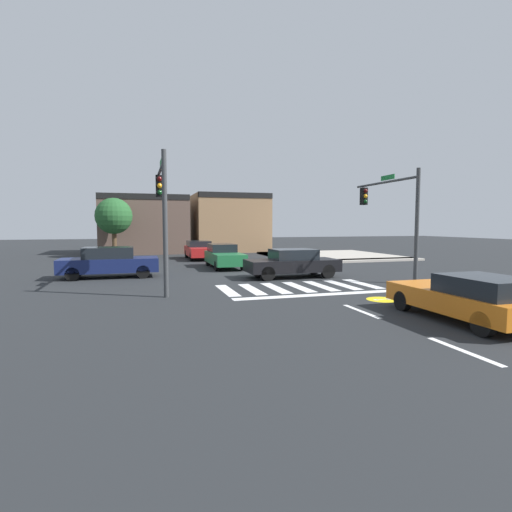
{
  "coord_description": "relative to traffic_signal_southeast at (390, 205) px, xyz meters",
  "views": [
    {
      "loc": [
        -6.56,
        -20.04,
        2.68
      ],
      "look_at": [
        -0.71,
        -0.48,
        1.05
      ],
      "focal_mm": 27.5,
      "sensor_mm": 36.0,
      "label": 1
    }
  ],
  "objects": [
    {
      "name": "ground_plane",
      "position": [
        -5.5,
        3.08,
        -3.65
      ],
      "size": [
        120.0,
        120.0,
        0.0
      ],
      "primitive_type": "plane",
      "color": "#232628"
    },
    {
      "name": "car_red",
      "position": [
        -7.55,
        13.61,
        -2.91
      ],
      "size": [
        1.89,
        4.64,
        1.42
      ],
      "rotation": [
        0.0,
        0.0,
        -1.57
      ],
      "color": "red",
      "rests_on": "ground_plane"
    },
    {
      "name": "car_orange",
      "position": [
        -3.35,
        -8.39,
        -2.97
      ],
      "size": [
        1.91,
        4.42,
        1.33
      ],
      "rotation": [
        0.0,
        0.0,
        1.57
      ],
      "color": "orange",
      "rests_on": "ground_plane"
    },
    {
      "name": "car_green",
      "position": [
        -6.99,
        7.05,
        -2.92
      ],
      "size": [
        1.78,
        4.55,
        1.46
      ],
      "rotation": [
        0.0,
        0.0,
        -1.57
      ],
      "color": "#1E6638",
      "rests_on": "ground_plane"
    },
    {
      "name": "bike_detector_marking",
      "position": [
        -3.73,
        -4.95,
        -3.65
      ],
      "size": [
        1.13,
        1.13,
        0.01
      ],
      "color": "yellow",
      "rests_on": "ground_plane"
    },
    {
      "name": "traffic_signal_southwest",
      "position": [
        -11.14,
        -0.7,
        0.06
      ],
      "size": [
        0.32,
        4.31,
        5.39
      ],
      "rotation": [
        0.0,
        0.0,
        1.57
      ],
      "color": "#383A3D",
      "rests_on": "ground_plane"
    },
    {
      "name": "storefront_row",
      "position": [
        -7.37,
        22.25,
        -0.85
      ],
      "size": [
        15.87,
        6.6,
        5.73
      ],
      "color": "brown",
      "rests_on": "ground_plane"
    },
    {
      "name": "crosswalk_near",
      "position": [
        -5.5,
        -1.42,
        -3.65
      ],
      "size": [
        6.79,
        2.92,
        0.01
      ],
      "color": "silver",
      "rests_on": "ground_plane"
    },
    {
      "name": "traffic_signal_southeast",
      "position": [
        0.0,
        0.0,
        0.0
      ],
      "size": [
        0.32,
        5.16,
        5.22
      ],
      "rotation": [
        0.0,
        0.0,
        1.57
      ],
      "color": "#383A3D",
      "rests_on": "ground_plane"
    },
    {
      "name": "car_black",
      "position": [
        -4.59,
        1.56,
        -2.91
      ],
      "size": [
        4.68,
        1.95,
        1.45
      ],
      "rotation": [
        0.0,
        0.0,
        3.14
      ],
      "color": "black",
      "rests_on": "ground_plane"
    },
    {
      "name": "lane_markings",
      "position": [
        -4.44,
        -9.66,
        -3.65
      ],
      "size": [
        6.8,
        24.25,
        0.01
      ],
      "color": "white",
      "rests_on": "ground_plane"
    },
    {
      "name": "car_navy",
      "position": [
        -13.54,
        4.16,
        -2.86
      ],
      "size": [
        4.78,
        1.86,
        1.55
      ],
      "color": "#141E4C",
      "rests_on": "ground_plane"
    },
    {
      "name": "roadside_tree",
      "position": [
        -14.0,
        17.08,
        -0.28
      ],
      "size": [
        2.95,
        2.95,
        4.87
      ],
      "color": "#4C3823",
      "rests_on": "ground_plane"
    },
    {
      "name": "curb_corner_northeast",
      "position": [
        2.99,
        12.5,
        -3.58
      ],
      "size": [
        10.0,
        10.6,
        0.15
      ],
      "color": "#B2AA9E",
      "rests_on": "ground_plane"
    }
  ]
}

